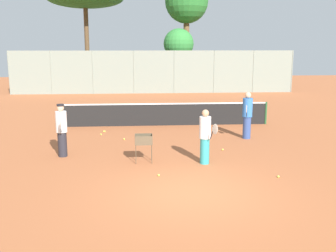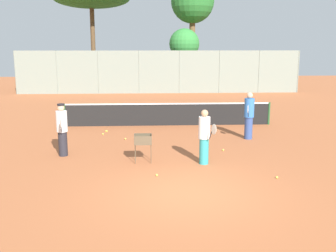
% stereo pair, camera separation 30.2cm
% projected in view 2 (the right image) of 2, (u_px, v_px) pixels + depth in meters
% --- Properties ---
extents(ground_plane, '(80.00, 80.00, 0.00)m').
position_uv_depth(ground_plane, '(186.00, 193.00, 10.04)').
color(ground_plane, '#B26038').
extents(tennis_net, '(9.78, 0.10, 1.07)m').
position_uv_depth(tennis_net, '(168.00, 114.00, 18.54)').
color(tennis_net, '#26592D').
rests_on(tennis_net, ground_plane).
extents(back_fence, '(22.50, 0.08, 3.36)m').
position_uv_depth(back_fence, '(159.00, 72.00, 31.08)').
color(back_fence, gray).
rests_on(back_fence, ground_plane).
extents(tree_0, '(2.64, 2.64, 5.22)m').
position_uv_depth(tree_0, '(184.00, 44.00, 34.23)').
color(tree_0, brown).
rests_on(tree_0, ground_plane).
extents(tree_1, '(3.86, 3.86, 9.55)m').
position_uv_depth(tree_1, '(193.00, 3.00, 34.98)').
color(tree_1, brown).
rests_on(tree_1, ground_plane).
extents(player_white_outfit, '(0.37, 0.93, 1.80)m').
position_uv_depth(player_white_outfit, '(62.00, 129.00, 13.32)').
color(player_white_outfit, '#26262D').
rests_on(player_white_outfit, ground_plane).
extents(player_red_cap, '(0.47, 0.92, 1.90)m').
position_uv_depth(player_red_cap, '(249.00, 115.00, 15.77)').
color(player_red_cap, '#334C8C').
rests_on(player_red_cap, ground_plane).
extents(player_yellow_shirt, '(0.49, 0.87, 1.75)m').
position_uv_depth(player_yellow_shirt, '(204.00, 136.00, 12.40)').
color(player_yellow_shirt, teal).
rests_on(player_yellow_shirt, ground_plane).
extents(ball_cart, '(0.56, 0.41, 0.91)m').
position_uv_depth(ball_cart, '(143.00, 142.00, 12.63)').
color(ball_cart, brown).
rests_on(ball_cart, ground_plane).
extents(tennis_ball_0, '(0.07, 0.07, 0.07)m').
position_uv_depth(tennis_ball_0, '(106.00, 131.00, 17.27)').
color(tennis_ball_0, '#D1E54C').
rests_on(tennis_ball_0, ground_plane).
extents(tennis_ball_1, '(0.07, 0.07, 0.07)m').
position_uv_depth(tennis_ball_1, '(157.00, 175.00, 11.37)').
color(tennis_ball_1, '#D1E54C').
rests_on(tennis_ball_1, ground_plane).
extents(tennis_ball_2, '(0.07, 0.07, 0.07)m').
position_uv_depth(tennis_ball_2, '(103.00, 134.00, 16.69)').
color(tennis_ball_2, '#D1E54C').
rests_on(tennis_ball_2, ground_plane).
extents(tennis_ball_3, '(0.07, 0.07, 0.07)m').
position_uv_depth(tennis_ball_3, '(223.00, 150.00, 14.12)').
color(tennis_ball_3, '#D1E54C').
rests_on(tennis_ball_3, ground_plane).
extents(tennis_ball_4, '(0.07, 0.07, 0.07)m').
position_uv_depth(tennis_ball_4, '(277.00, 177.00, 11.17)').
color(tennis_ball_4, '#D1E54C').
rests_on(tennis_ball_4, ground_plane).
extents(tennis_ball_5, '(0.07, 0.07, 0.07)m').
position_uv_depth(tennis_ball_5, '(107.00, 131.00, 17.27)').
color(tennis_ball_5, '#D1E54C').
rests_on(tennis_ball_5, ground_plane).
extents(tennis_ball_6, '(0.07, 0.07, 0.07)m').
position_uv_depth(tennis_ball_6, '(125.00, 139.00, 15.82)').
color(tennis_ball_6, '#D1E54C').
rests_on(tennis_ball_6, ground_plane).
extents(tennis_ball_7, '(0.07, 0.07, 0.07)m').
position_uv_depth(tennis_ball_7, '(62.00, 154.00, 13.65)').
color(tennis_ball_7, '#D1E54C').
rests_on(tennis_ball_7, ground_plane).
extents(parked_car, '(4.20, 1.70, 1.60)m').
position_uv_depth(parked_car, '(139.00, 81.00, 35.34)').
color(parked_car, white).
rests_on(parked_car, ground_plane).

